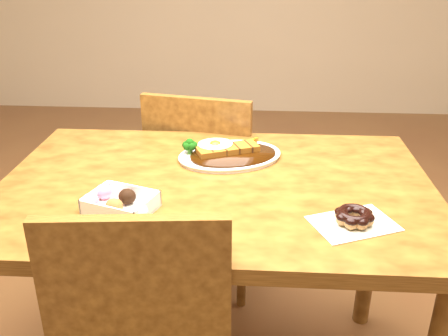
# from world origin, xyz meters

# --- Properties ---
(table) EXTENTS (1.20, 0.80, 0.75)m
(table) POSITION_xyz_m (0.00, 0.00, 0.65)
(table) COLOR #45250D
(table) RESTS_ON ground
(chair_far) EXTENTS (0.49, 0.49, 0.87)m
(chair_far) POSITION_xyz_m (-0.08, 0.54, 0.48)
(chair_far) COLOR #45250D
(chair_far) RESTS_ON ground
(katsu_curry_plate) EXTENTS (0.37, 0.31, 0.06)m
(katsu_curry_plate) POSITION_xyz_m (0.02, 0.17, 0.77)
(katsu_curry_plate) COLOR white
(katsu_curry_plate) RESTS_ON table
(donut_box) EXTENTS (0.19, 0.17, 0.05)m
(donut_box) POSITION_xyz_m (-0.23, -0.17, 0.77)
(donut_box) COLOR white
(donut_box) RESTS_ON table
(pon_de_ring) EXTENTS (0.23, 0.20, 0.04)m
(pon_de_ring) POSITION_xyz_m (0.34, -0.20, 0.77)
(pon_de_ring) COLOR silver
(pon_de_ring) RESTS_ON table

